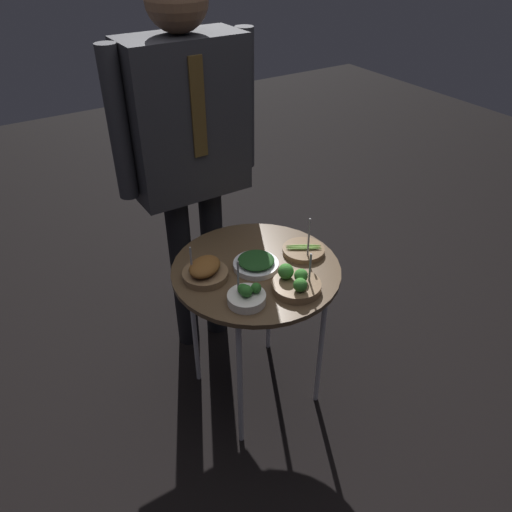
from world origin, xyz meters
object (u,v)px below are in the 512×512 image
Objects in this scene: serving_cart at (256,279)px; bowl_broccoli_center at (247,296)px; bowl_roast_near_rim at (205,271)px; bowl_broccoli_far_rim at (296,283)px; bowl_asparagus_front_center at (303,250)px; waiter_figure at (188,138)px; bowl_spinach_mid_left at (256,264)px.

bowl_broccoli_center is (-0.13, -0.15, 0.08)m from serving_cart.
bowl_broccoli_center is at bearing -74.36° from bowl_roast_near_rim.
bowl_broccoli_center is at bearing -131.10° from serving_cart.
bowl_roast_near_rim is 1.11× the size of bowl_broccoli_center.
bowl_broccoli_far_rim is (0.17, -0.03, 0.00)m from bowl_broccoli_center.
bowl_broccoli_center reaches higher than serving_cart.
bowl_asparagus_front_center is 0.11× the size of waiter_figure.
bowl_asparagus_front_center is at bearing -3.76° from bowl_spinach_mid_left.
serving_cart is 0.21m from bowl_broccoli_center.
bowl_broccoli_far_rim is 0.11× the size of waiter_figure.
waiter_figure is (0.10, 0.58, 0.32)m from bowl_broccoli_center.
bowl_roast_near_rim is 0.32m from bowl_broccoli_far_rim.
bowl_spinach_mid_left is 0.98× the size of bowl_broccoli_far_rim.
bowl_roast_near_rim is at bearing 166.37° from serving_cart.
serving_cart is at bearing 175.31° from bowl_asparagus_front_center.
bowl_roast_near_rim is 0.20m from bowl_broccoli_center.
bowl_spinach_mid_left is at bearing 48.41° from bowl_broccoli_center.
waiter_figure is at bearing 97.29° from bowl_broccoli_far_rim.
bowl_broccoli_far_rim is at bearing -44.19° from bowl_roast_near_rim.
bowl_asparagus_front_center is at bearing 46.41° from bowl_broccoli_far_rim.
waiter_figure reaches higher than bowl_spinach_mid_left.
bowl_broccoli_far_rim is at bearing -82.71° from waiter_figure.
serving_cart is 0.21m from bowl_asparagus_front_center.
bowl_asparagus_front_center reaches higher than bowl_roast_near_rim.
serving_cart is 3.75× the size of bowl_asparagus_front_center.
bowl_asparagus_front_center is 1.03× the size of bowl_broccoli_far_rim.
waiter_figure reaches higher than bowl_broccoli_far_rim.
bowl_broccoli_center reaches higher than bowl_broccoli_far_rim.
bowl_broccoli_far_rim reaches higher than serving_cart.
bowl_asparagus_front_center reaches higher than bowl_broccoli_center.
waiter_figure is (-0.08, 0.61, 0.32)m from bowl_broccoli_far_rim.
bowl_asparagus_front_center is at bearing -62.76° from waiter_figure.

